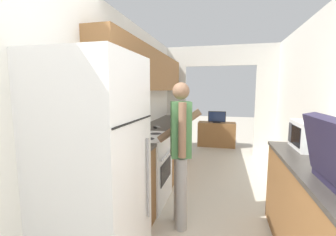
# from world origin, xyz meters

# --- Properties ---
(wall_left) EXTENTS (0.38, 6.66, 2.50)m
(wall_left) POSITION_xyz_m (-1.19, 1.91, 1.47)
(wall_left) COLOR silver
(wall_left) RESTS_ON ground_plane
(wall_far_with_doorway) EXTENTS (2.87, 0.06, 2.50)m
(wall_far_with_doorway) POSITION_xyz_m (0.00, 4.29, 1.43)
(wall_far_with_doorway) COLOR silver
(wall_far_with_doorway) RESTS_ON ground_plane
(counter_left) EXTENTS (0.62, 3.24, 0.91)m
(counter_left) POSITION_xyz_m (-0.93, 2.73, 0.45)
(counter_left) COLOR brown
(counter_left) RESTS_ON ground_plane
(counter_right) EXTENTS (0.62, 1.71, 0.91)m
(counter_right) POSITION_xyz_m (0.93, 0.92, 0.45)
(counter_right) COLOR brown
(counter_right) RESTS_ON ground_plane
(refrigerator) EXTENTS (0.73, 0.74, 1.78)m
(refrigerator) POSITION_xyz_m (-0.89, 0.49, 0.89)
(refrigerator) COLOR white
(refrigerator) RESTS_ON ground_plane
(range_oven) EXTENTS (0.66, 0.74, 1.05)m
(range_oven) POSITION_xyz_m (-0.93, 1.71, 0.46)
(range_oven) COLOR white
(range_oven) RESTS_ON ground_plane
(person) EXTENTS (0.51, 0.44, 1.59)m
(person) POSITION_xyz_m (-0.34, 1.30, 0.85)
(person) COLOR #9E9E9E
(person) RESTS_ON ground_plane
(microwave) EXTENTS (0.41, 0.45, 0.29)m
(microwave) POSITION_xyz_m (1.01, 1.46, 1.05)
(microwave) COLOR white
(microwave) RESTS_ON counter_right
(book_stack) EXTENTS (0.23, 0.30, 0.06)m
(book_stack) POSITION_xyz_m (0.98, 0.99, 0.93)
(book_stack) COLOR black
(book_stack) RESTS_ON counter_right
(tv_cabinet) EXTENTS (0.98, 0.42, 0.64)m
(tv_cabinet) POSITION_xyz_m (-0.06, 5.04, 0.32)
(tv_cabinet) COLOR brown
(tv_cabinet) RESTS_ON ground_plane
(television) EXTENTS (0.45, 0.16, 0.30)m
(television) POSITION_xyz_m (-0.06, 4.99, 0.79)
(television) COLOR black
(television) RESTS_ON tv_cabinet
(knife) EXTENTS (0.14, 0.29, 0.02)m
(knife) POSITION_xyz_m (-0.94, 2.36, 0.91)
(knife) COLOR #B7B7BC
(knife) RESTS_ON counter_left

